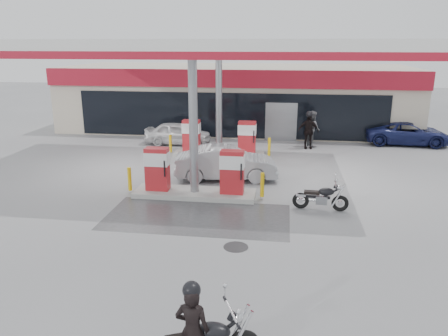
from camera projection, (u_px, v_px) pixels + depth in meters
The scene contains 15 objects.
ground at pixel (182, 216), 14.36m from camera, with size 90.00×90.00×0.00m, color gray.
wet_patch at pixel (197, 217), 14.30m from camera, with size 6.00×3.00×0.00m, color #4C4C4F.
drain_cover at pixel (236, 247), 12.19m from camera, with size 0.70×0.70×0.01m, color #38383A.
store_building at pixel (237, 97), 28.96m from camera, with size 22.00×8.22×4.00m.
canopy at pixel (207, 48), 17.65m from camera, with size 16.00×10.02×5.51m.
pump_island_near at pixel (194, 177), 16.07m from camera, with size 5.14×1.30×1.78m.
pump_island_far at pixel (219, 142), 21.77m from camera, with size 5.14×1.30×1.78m.
biker_main at pixel (193, 331), 7.36m from camera, with size 0.60×0.40×1.65m, color black.
parked_motorcycle at pixel (321, 198), 14.77m from camera, with size 1.89×0.72×0.97m.
sedan_white at pixel (178, 133), 24.24m from camera, with size 1.47×3.66×1.25m, color silver.
attendant at pixel (312, 129), 23.73m from camera, with size 0.94×0.73×1.94m, color slate.
hatchback_silver at pixel (226, 163), 18.05m from camera, with size 1.46×4.19×1.38m, color #A2A5AA.
parked_car_left at pixel (161, 120), 28.12m from camera, with size 1.92×4.73×1.37m, color #999BA0.
parked_car_right at pixel (407, 133), 24.25m from camera, with size 2.09×4.53×1.26m, color navy.
biker_walking at pixel (308, 131), 23.20m from camera, with size 1.11×0.46×1.89m, color black.
Camera 1 is at (3.23, -13.03, 5.52)m, focal length 35.00 mm.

